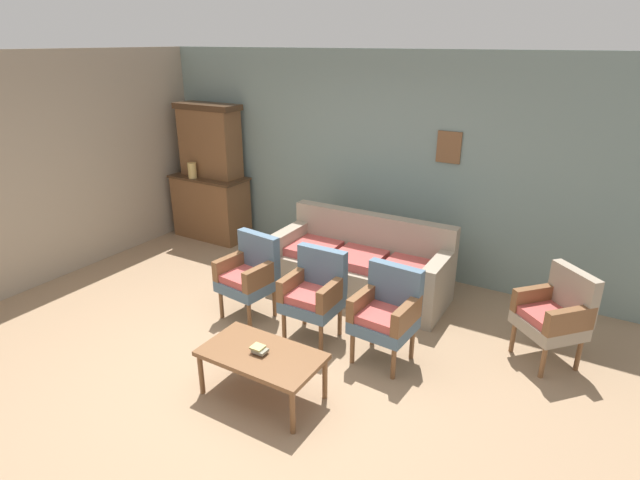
# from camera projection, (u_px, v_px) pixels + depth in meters

# --- Properties ---
(ground_plane) EXTENTS (7.68, 7.68, 0.00)m
(ground_plane) POSITION_uv_depth(u_px,v_px,m) (253.00, 359.00, 4.76)
(ground_plane) COLOR #997A5B
(wall_back_with_decor) EXTENTS (6.40, 0.09, 2.70)m
(wall_back_with_decor) POSITION_uv_depth(u_px,v_px,m) (378.00, 163.00, 6.36)
(wall_back_with_decor) COLOR gray
(wall_back_with_decor) RESTS_ON ground
(wall_left_side) EXTENTS (0.06, 5.20, 2.70)m
(wall_left_side) POSITION_uv_depth(u_px,v_px,m) (23.00, 175.00, 5.80)
(wall_left_side) COLOR gray
(wall_left_side) RESTS_ON ground
(side_cabinet) EXTENTS (1.16, 0.55, 0.93)m
(side_cabinet) POSITION_uv_depth(u_px,v_px,m) (211.00, 207.00, 7.58)
(side_cabinet) COLOR brown
(side_cabinet) RESTS_ON ground
(cabinet_upper_hutch) EXTENTS (0.99, 0.38, 1.03)m
(cabinet_upper_hutch) POSITION_uv_depth(u_px,v_px,m) (210.00, 140.00, 7.28)
(cabinet_upper_hutch) COLOR brown
(cabinet_upper_hutch) RESTS_ON side_cabinet
(vase_on_cabinet) EXTENTS (0.13, 0.13, 0.22)m
(vase_on_cabinet) POSITION_uv_depth(u_px,v_px,m) (192.00, 170.00, 7.30)
(vase_on_cabinet) COLOR tan
(vase_on_cabinet) RESTS_ON side_cabinet
(floral_couch) EXTENTS (2.03, 0.82, 0.90)m
(floral_couch) POSITION_uv_depth(u_px,v_px,m) (361.00, 267.00, 5.91)
(floral_couch) COLOR gray
(floral_couch) RESTS_ON ground
(armchair_row_middle) EXTENTS (0.57, 0.55, 0.90)m
(armchair_row_middle) POSITION_uv_depth(u_px,v_px,m) (250.00, 273.00, 5.36)
(armchair_row_middle) COLOR slate
(armchair_row_middle) RESTS_ON ground
(armchair_near_couch_end) EXTENTS (0.53, 0.50, 0.90)m
(armchair_near_couch_end) POSITION_uv_depth(u_px,v_px,m) (315.00, 291.00, 4.98)
(armchair_near_couch_end) COLOR slate
(armchair_near_couch_end) RESTS_ON ground
(armchair_near_cabinet) EXTENTS (0.55, 0.52, 0.90)m
(armchair_near_cabinet) POSITION_uv_depth(u_px,v_px,m) (387.00, 311.00, 4.61)
(armchair_near_cabinet) COLOR slate
(armchair_near_cabinet) RESTS_ON ground
(wingback_chair_by_fireplace) EXTENTS (0.71, 0.71, 0.90)m
(wingback_chair_by_fireplace) POSITION_uv_depth(u_px,v_px,m) (555.00, 313.00, 4.58)
(wingback_chair_by_fireplace) COLOR gray
(wingback_chair_by_fireplace) RESTS_ON ground
(coffee_table) EXTENTS (1.00, 0.56, 0.42)m
(coffee_table) POSITION_uv_depth(u_px,v_px,m) (262.00, 357.00, 4.15)
(coffee_table) COLOR brown
(coffee_table) RESTS_ON ground
(book_stack_on_table) EXTENTS (0.14, 0.11, 0.06)m
(book_stack_on_table) POSITION_uv_depth(u_px,v_px,m) (259.00, 350.00, 4.12)
(book_stack_on_table) COLOR #836460
(book_stack_on_table) RESTS_ON coffee_table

